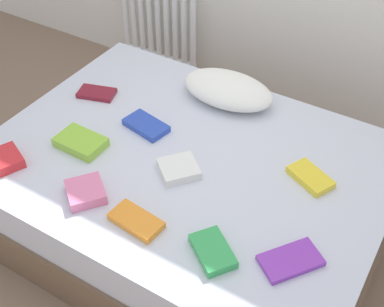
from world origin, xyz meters
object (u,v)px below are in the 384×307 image
textbook_green (213,251)px  textbook_lime (81,142)px  textbook_yellow (310,177)px  textbook_pink (86,192)px  textbook_blue (146,125)px  textbook_red (4,160)px  textbook_maroon (97,93)px  textbook_purple (291,260)px  bed (187,191)px  radiator (158,23)px  textbook_white (179,169)px  textbook_orange (136,221)px  pillow (228,89)px

textbook_green → textbook_lime: textbook_lime is taller
textbook_yellow → textbook_pink: size_ratio=1.22×
textbook_yellow → textbook_green: (-0.18, -0.62, 0.00)m
textbook_yellow → textbook_green: bearing=-80.8°
textbook_green → textbook_blue: 0.89m
textbook_red → textbook_maroon: 0.69m
textbook_blue → textbook_pink: size_ratio=1.34×
textbook_red → textbook_purple: (1.43, 0.18, -0.01)m
textbook_blue → textbook_red: bearing=-115.0°
bed → textbook_purple: 0.81m
textbook_lime → textbook_pink: size_ratio=1.39×
radiator → textbook_blue: radiator is taller
textbook_pink → textbook_white: bearing=89.7°
radiator → textbook_purple: size_ratio=2.62×
textbook_white → radiator: bearing=167.4°
textbook_lime → textbook_white: (0.53, 0.10, -0.00)m
textbook_green → radiator: bearing=166.3°
textbook_red → textbook_lime: 0.38m
textbook_red → textbook_blue: textbook_red is taller
textbook_yellow → textbook_white: (-0.56, -0.28, 0.00)m
textbook_pink → textbook_orange: (0.29, -0.01, -0.01)m
bed → textbook_blue: size_ratio=8.47×
textbook_maroon → textbook_pink: (0.47, -0.65, 0.01)m
textbook_white → textbook_purple: 0.70m
bed → textbook_orange: bearing=-85.1°
textbook_blue → textbook_lime: bearing=-113.2°
radiator → textbook_white: 1.67m
radiator → textbook_white: size_ratio=3.61×
textbook_green → pillow: bearing=151.3°
pillow → textbook_orange: pillow is taller
bed → radiator: 1.57m
pillow → textbook_purple: pillow is taller
textbook_yellow → textbook_maroon: 1.31m
radiator → textbook_yellow: 1.89m
textbook_white → textbook_maroon: bearing=-161.9°
textbook_pink → textbook_white: 0.45m
radiator → textbook_orange: 1.98m
textbook_red → textbook_blue: 0.73m
textbook_yellow → textbook_pink: 1.05m
textbook_orange → textbook_purple: 0.67m
textbook_green → bed: bearing=167.9°
textbook_red → textbook_blue: size_ratio=0.73×
textbook_lime → textbook_pink: textbook_pink is taller
bed → textbook_yellow: 0.67m
radiator → textbook_purple: bearing=-42.2°
textbook_green → textbook_red: 1.14m
textbook_green → textbook_pink: bearing=-142.6°
textbook_white → bed: bearing=142.9°
radiator → textbook_yellow: bearing=-33.4°
textbook_yellow → textbook_green: size_ratio=1.03×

